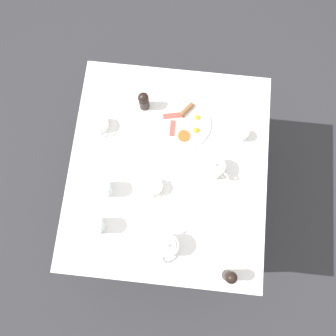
{
  "coord_description": "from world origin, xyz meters",
  "views": [
    {
      "loc": [
        -0.04,
        0.35,
        2.32
      ],
      "look_at": [
        0.0,
        0.0,
        0.76
      ],
      "focal_mm": 35.0,
      "sensor_mm": 36.0,
      "label": 1
    }
  ],
  "objects_px": {
    "teapot_far": "(167,246)",
    "water_glass_tall": "(103,188)",
    "napkin_folded": "(234,242)",
    "spoon_for_tea": "(127,160)",
    "breakfast_plate": "(186,123)",
    "teacup_with_saucer_left": "(101,125)",
    "fork_by_plate": "(116,86)",
    "teacup_with_saucer_right": "(154,187)",
    "salt_grinder": "(144,101)",
    "knife_by_plate": "(233,101)",
    "creamer_jug": "(241,134)",
    "water_glass_short": "(96,225)",
    "teapot_near": "(214,168)",
    "pepper_grinder": "(230,277)"
  },
  "relations": [
    {
      "from": "napkin_folded",
      "to": "knife_by_plate",
      "type": "distance_m",
      "value": 0.71
    },
    {
      "from": "breakfast_plate",
      "to": "pepper_grinder",
      "type": "height_order",
      "value": "pepper_grinder"
    },
    {
      "from": "napkin_folded",
      "to": "fork_by_plate",
      "type": "height_order",
      "value": "napkin_folded"
    },
    {
      "from": "teacup_with_saucer_right",
      "to": "knife_by_plate",
      "type": "bearing_deg",
      "value": -125.24
    },
    {
      "from": "teacup_with_saucer_right",
      "to": "fork_by_plate",
      "type": "distance_m",
      "value": 0.58
    },
    {
      "from": "teapot_far",
      "to": "water_glass_tall",
      "type": "distance_m",
      "value": 0.4
    },
    {
      "from": "water_glass_tall",
      "to": "teapot_far",
      "type": "bearing_deg",
      "value": 144.75
    },
    {
      "from": "salt_grinder",
      "to": "pepper_grinder",
      "type": "bearing_deg",
      "value": 121.25
    },
    {
      "from": "spoon_for_tea",
      "to": "teacup_with_saucer_right",
      "type": "bearing_deg",
      "value": 139.71
    },
    {
      "from": "teapot_near",
      "to": "pepper_grinder",
      "type": "bearing_deg",
      "value": 132.43
    },
    {
      "from": "teacup_with_saucer_left",
      "to": "teacup_with_saucer_right",
      "type": "relative_size",
      "value": 1.0
    },
    {
      "from": "creamer_jug",
      "to": "salt_grinder",
      "type": "distance_m",
      "value": 0.51
    },
    {
      "from": "breakfast_plate",
      "to": "creamer_jug",
      "type": "bearing_deg",
      "value": 172.45
    },
    {
      "from": "teapot_near",
      "to": "creamer_jug",
      "type": "relative_size",
      "value": 1.97
    },
    {
      "from": "knife_by_plate",
      "to": "creamer_jug",
      "type": "bearing_deg",
      "value": 104.45
    },
    {
      "from": "pepper_grinder",
      "to": "fork_by_plate",
      "type": "bearing_deg",
      "value": -54.17
    },
    {
      "from": "water_glass_tall",
      "to": "creamer_jug",
      "type": "height_order",
      "value": "water_glass_tall"
    },
    {
      "from": "creamer_jug",
      "to": "salt_grinder",
      "type": "height_order",
      "value": "salt_grinder"
    },
    {
      "from": "napkin_folded",
      "to": "knife_by_plate",
      "type": "relative_size",
      "value": 1.02
    },
    {
      "from": "teapot_far",
      "to": "teacup_with_saucer_left",
      "type": "xyz_separation_m",
      "value": [
        0.39,
        -0.55,
        -0.03
      ]
    },
    {
      "from": "teapot_far",
      "to": "spoon_for_tea",
      "type": "height_order",
      "value": "teapot_far"
    },
    {
      "from": "teacup_with_saucer_right",
      "to": "water_glass_tall",
      "type": "height_order",
      "value": "water_glass_tall"
    },
    {
      "from": "napkin_folded",
      "to": "spoon_for_tea",
      "type": "height_order",
      "value": "napkin_folded"
    },
    {
      "from": "teapot_far",
      "to": "spoon_for_tea",
      "type": "distance_m",
      "value": 0.46
    },
    {
      "from": "water_glass_short",
      "to": "fork_by_plate",
      "type": "bearing_deg",
      "value": -88.81
    },
    {
      "from": "teacup_with_saucer_right",
      "to": "knife_by_plate",
      "type": "relative_size",
      "value": 0.82
    },
    {
      "from": "water_glass_short",
      "to": "creamer_jug",
      "type": "distance_m",
      "value": 0.83
    },
    {
      "from": "teacup_with_saucer_left",
      "to": "knife_by_plate",
      "type": "xyz_separation_m",
      "value": [
        -0.65,
        -0.21,
        -0.02
      ]
    },
    {
      "from": "creamer_jug",
      "to": "breakfast_plate",
      "type": "bearing_deg",
      "value": -7.55
    },
    {
      "from": "napkin_folded",
      "to": "fork_by_plate",
      "type": "relative_size",
      "value": 1.28
    },
    {
      "from": "teacup_with_saucer_right",
      "to": "spoon_for_tea",
      "type": "xyz_separation_m",
      "value": [
        0.15,
        -0.13,
        -0.02
      ]
    },
    {
      "from": "teapot_far",
      "to": "teacup_with_saucer_left",
      "type": "bearing_deg",
      "value": 57.96
    },
    {
      "from": "teapot_near",
      "to": "water_glass_short",
      "type": "height_order",
      "value": "teapot_near"
    },
    {
      "from": "teacup_with_saucer_right",
      "to": "pepper_grinder",
      "type": "bearing_deg",
      "value": 135.81
    },
    {
      "from": "teapot_near",
      "to": "knife_by_plate",
      "type": "distance_m",
      "value": 0.39
    },
    {
      "from": "teapot_near",
      "to": "fork_by_plate",
      "type": "relative_size",
      "value": 1.11
    },
    {
      "from": "knife_by_plate",
      "to": "teacup_with_saucer_right",
      "type": "bearing_deg",
      "value": 54.76
    },
    {
      "from": "spoon_for_tea",
      "to": "teapot_near",
      "type": "bearing_deg",
      "value": 178.89
    },
    {
      "from": "teacup_with_saucer_right",
      "to": "fork_by_plate",
      "type": "height_order",
      "value": "teacup_with_saucer_right"
    },
    {
      "from": "teacup_with_saucer_left",
      "to": "water_glass_short",
      "type": "xyz_separation_m",
      "value": [
        -0.06,
        0.5,
        0.03
      ]
    },
    {
      "from": "fork_by_plate",
      "to": "teacup_with_saucer_right",
      "type": "bearing_deg",
      "value": 116.79
    },
    {
      "from": "fork_by_plate",
      "to": "knife_by_plate",
      "type": "relative_size",
      "value": 0.8
    },
    {
      "from": "salt_grinder",
      "to": "water_glass_tall",
      "type": "bearing_deg",
      "value": 73.13
    },
    {
      "from": "water_glass_tall",
      "to": "teacup_with_saucer_right",
      "type": "bearing_deg",
      "value": -172.26
    },
    {
      "from": "teapot_near",
      "to": "teacup_with_saucer_right",
      "type": "xyz_separation_m",
      "value": [
        0.27,
        0.12,
        -0.03
      ]
    },
    {
      "from": "breakfast_plate",
      "to": "teacup_with_saucer_right",
      "type": "xyz_separation_m",
      "value": [
        0.12,
        0.35,
        0.02
      ]
    },
    {
      "from": "breakfast_plate",
      "to": "teacup_with_saucer_left",
      "type": "xyz_separation_m",
      "value": [
        0.42,
        0.06,
        0.02
      ]
    },
    {
      "from": "teapot_far",
      "to": "water_glass_tall",
      "type": "xyz_separation_m",
      "value": [
        0.33,
        -0.23,
        0.0
      ]
    },
    {
      "from": "pepper_grinder",
      "to": "fork_by_plate",
      "type": "relative_size",
      "value": 0.83
    },
    {
      "from": "spoon_for_tea",
      "to": "teacup_with_saucer_left",
      "type": "bearing_deg",
      "value": -46.46
    }
  ]
}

